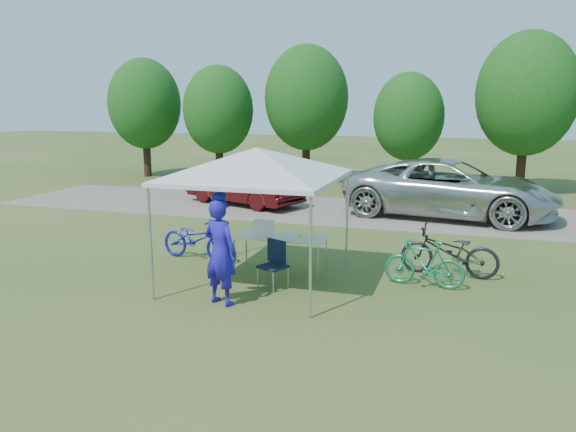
# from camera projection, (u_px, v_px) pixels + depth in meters

# --- Properties ---
(ground) EXTENTS (100.00, 100.00, 0.00)m
(ground) POSITION_uv_depth(u_px,v_px,m) (258.00, 283.00, 11.33)
(ground) COLOR #2D5119
(ground) RESTS_ON ground
(gravel_strip) EXTENTS (24.00, 5.00, 0.02)m
(gravel_strip) POSITION_uv_depth(u_px,v_px,m) (341.00, 211.00, 18.80)
(gravel_strip) COLOR gray
(gravel_strip) RESTS_ON ground
(canopy) EXTENTS (4.53, 4.53, 3.00)m
(canopy) POSITION_uv_depth(u_px,v_px,m) (256.00, 151.00, 10.80)
(canopy) COLOR #A5A5AA
(canopy) RESTS_ON ground
(treeline) EXTENTS (24.89, 4.28, 6.30)m
(treeline) POSITION_uv_depth(u_px,v_px,m) (366.00, 103.00, 23.84)
(treeline) COLOR #382314
(treeline) RESTS_ON ground
(folding_table) EXTENTS (1.95, 0.81, 0.80)m
(folding_table) POSITION_uv_depth(u_px,v_px,m) (280.00, 238.00, 11.90)
(folding_table) COLOR white
(folding_table) RESTS_ON ground
(folding_chair) EXTENTS (0.63, 0.66, 0.93)m
(folding_chair) POSITION_uv_depth(u_px,v_px,m) (275.00, 260.00, 11.00)
(folding_chair) COLOR black
(folding_chair) RESTS_ON ground
(cooler) EXTENTS (0.42, 0.29, 0.31)m
(cooler) POSITION_uv_depth(u_px,v_px,m) (264.00, 228.00, 11.97)
(cooler) COLOR white
(cooler) RESTS_ON folding_table
(ice_cream_cup) EXTENTS (0.07, 0.07, 0.06)m
(ice_cream_cup) POSITION_uv_depth(u_px,v_px,m) (300.00, 237.00, 11.70)
(ice_cream_cup) COLOR yellow
(ice_cream_cup) RESTS_ON folding_table
(cyclist) EXTENTS (0.81, 0.66, 1.93)m
(cyclist) POSITION_uv_depth(u_px,v_px,m) (220.00, 252.00, 9.98)
(cyclist) COLOR #1D14AA
(cyclist) RESTS_ON ground
(bike_blue) EXTENTS (1.94, 0.98, 0.97)m
(bike_blue) POSITION_uv_depth(u_px,v_px,m) (196.00, 239.00, 12.91)
(bike_blue) COLOR #1414B1
(bike_blue) RESTS_ON ground
(bike_green) EXTENTS (1.61, 0.61, 0.94)m
(bike_green) POSITION_uv_depth(u_px,v_px,m) (424.00, 264.00, 11.01)
(bike_green) COLOR #1D8256
(bike_green) RESTS_ON ground
(bike_dark) EXTENTS (2.06, 0.86, 1.06)m
(bike_dark) POSITION_uv_depth(u_px,v_px,m) (449.00, 252.00, 11.68)
(bike_dark) COLOR black
(bike_dark) RESTS_ON ground
(minivan) EXTENTS (6.89, 3.93, 1.81)m
(minivan) POSITION_uv_depth(u_px,v_px,m) (450.00, 188.00, 17.66)
(minivan) COLOR silver
(minivan) RESTS_ON gravel_strip
(sedan) EXTENTS (4.74, 3.08, 1.48)m
(sedan) POSITION_uv_depth(u_px,v_px,m) (244.00, 184.00, 19.83)
(sedan) COLOR #460B0F
(sedan) RESTS_ON gravel_strip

